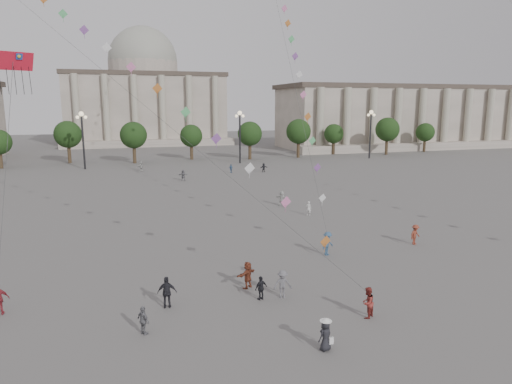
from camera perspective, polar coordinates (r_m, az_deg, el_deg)
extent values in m
plane|color=#52504E|center=(25.07, 6.24, -17.72)|extent=(360.00, 360.00, 0.00)
cube|color=gray|center=(142.49, 19.46, 8.73)|extent=(80.00, 22.00, 16.00)
cube|color=#453B33|center=(142.51, 19.68, 12.18)|extent=(81.60, 22.44, 1.20)
cube|color=gray|center=(132.60, 22.57, 5.36)|extent=(84.00, 4.00, 2.00)
cube|color=gray|center=(150.45, -13.66, 9.89)|extent=(46.00, 30.00, 20.00)
cube|color=#453B33|center=(150.68, -13.84, 13.92)|extent=(46.92, 30.60, 1.20)
cube|color=gray|center=(133.92, -13.05, 5.96)|extent=(48.30, 4.00, 2.00)
cylinder|color=gray|center=(150.80, -13.88, 14.64)|extent=(21.00, 21.00, 5.00)
sphere|color=gray|center=(150.99, -13.92, 15.59)|extent=(21.00, 21.00, 21.00)
cylinder|color=#3C2E1E|center=(100.96, -28.90, 3.77)|extent=(0.70, 0.70, 3.52)
sphere|color=black|center=(100.65, -29.09, 5.85)|extent=(5.12, 5.12, 5.12)
cylinder|color=#3C2E1E|center=(99.13, -22.10, 4.22)|extent=(0.70, 0.70, 3.52)
sphere|color=black|center=(98.82, -22.25, 6.34)|extent=(5.12, 5.12, 5.12)
cylinder|color=#3C2E1E|center=(98.75, -15.14, 4.62)|extent=(0.70, 0.70, 3.52)
sphere|color=black|center=(98.43, -15.24, 6.75)|extent=(5.12, 5.12, 5.12)
cylinder|color=#3C2E1E|center=(99.81, -8.22, 4.95)|extent=(0.70, 0.70, 3.52)
sphere|color=black|center=(99.50, -8.28, 7.06)|extent=(5.12, 5.12, 5.12)
cylinder|color=#3C2E1E|center=(102.28, -1.53, 5.20)|extent=(0.70, 0.70, 3.52)
sphere|color=black|center=(101.98, -1.55, 7.26)|extent=(5.12, 5.12, 5.12)
cylinder|color=#3C2E1E|center=(106.06, 4.76, 5.38)|extent=(0.70, 0.70, 3.52)
sphere|color=black|center=(105.77, 4.79, 7.36)|extent=(5.12, 5.12, 5.12)
cylinder|color=#3C2E1E|center=(111.01, 10.56, 5.48)|extent=(0.70, 0.70, 3.52)
sphere|color=black|center=(110.74, 10.62, 7.37)|extent=(5.12, 5.12, 5.12)
cylinder|color=#3C2E1E|center=(116.99, 15.81, 5.52)|extent=(0.70, 0.70, 3.52)
sphere|color=black|center=(116.73, 15.91, 7.32)|extent=(5.12, 5.12, 5.12)
cylinder|color=#3C2E1E|center=(123.85, 20.52, 5.52)|extent=(0.70, 0.70, 3.52)
sphere|color=black|center=(123.60, 20.64, 7.22)|extent=(5.12, 5.12, 5.12)
cylinder|color=#262628|center=(90.66, -20.79, 5.82)|extent=(0.36, 0.36, 10.00)
sphere|color=#FFE5B2|center=(90.40, -21.01, 9.10)|extent=(0.90, 0.90, 0.90)
sphere|color=#FFE5B2|center=(90.47, -21.43, 8.69)|extent=(0.60, 0.60, 0.60)
sphere|color=#FFE5B2|center=(90.37, -20.54, 8.75)|extent=(0.60, 0.60, 0.60)
cylinder|color=#262628|center=(93.53, -2.03, 6.66)|extent=(0.36, 0.36, 10.00)
sphere|color=#FFE5B2|center=(93.28, -2.05, 9.84)|extent=(0.90, 0.90, 0.90)
sphere|color=#FFE5B2|center=(93.12, -2.47, 9.47)|extent=(0.60, 0.60, 0.60)
sphere|color=#FFE5B2|center=(93.48, -1.63, 9.48)|extent=(0.60, 0.60, 0.60)
cylinder|color=#262628|center=(105.24, 14.09, 6.81)|extent=(0.36, 0.36, 10.00)
sphere|color=#FFE5B2|center=(105.02, 14.22, 9.64)|extent=(0.90, 0.90, 0.90)
sphere|color=#FFE5B2|center=(104.68, 13.87, 9.33)|extent=(0.60, 0.60, 0.60)
sphere|color=#FFE5B2|center=(105.39, 14.53, 9.31)|extent=(0.60, 0.60, 0.60)
imported|color=#3A5A83|center=(81.00, -3.15, 2.96)|extent=(0.96, 0.73, 1.52)
imported|color=#B7B8B3|center=(85.15, -14.20, 3.15)|extent=(1.48, 1.72, 1.87)
imported|color=#5E5D61|center=(29.19, 3.35, -11.42)|extent=(1.24, 0.82, 1.80)
imported|color=silver|center=(54.57, 3.23, -0.78)|extent=(1.57, 1.60, 1.84)
imported|color=brown|center=(41.95, 19.28, -5.05)|extent=(1.30, 1.03, 1.77)
imported|color=black|center=(81.61, 0.97, 3.07)|extent=(1.55, 0.75, 1.60)
imported|color=slate|center=(73.34, -9.10, 2.07)|extent=(1.64, 0.71, 1.71)
imported|color=silver|center=(50.11, 6.59, -2.04)|extent=(0.68, 0.67, 1.59)
imported|color=black|center=(28.29, -11.06, -12.21)|extent=(1.20, 0.65, 1.95)
imported|color=brown|center=(30.59, -1.06, -10.32)|extent=(1.70, 1.36, 1.81)
imported|color=slate|center=(25.64, -13.89, -15.32)|extent=(0.82, 0.99, 1.58)
imported|color=black|center=(28.93, 0.63, -11.91)|extent=(0.97, 0.67, 1.53)
imported|color=maroon|center=(27.40, 13.77, -13.27)|extent=(1.12, 1.07, 1.81)
imported|color=#335272|center=(37.31, 8.93, -6.38)|extent=(1.45, 1.23, 1.94)
imported|color=black|center=(23.79, 8.68, -17.29)|extent=(0.91, 0.76, 1.59)
cone|color=white|center=(23.41, 8.74, -15.51)|extent=(0.52, 0.52, 0.14)
cylinder|color=white|center=(23.44, 8.73, -15.64)|extent=(0.60, 0.60, 0.02)
cube|color=white|center=(23.89, 9.39, -17.86)|extent=(0.22, 0.10, 0.35)
cube|color=red|center=(30.69, -28.09, 14.26)|extent=(2.19, 1.49, 1.02)
cube|color=#167D1F|center=(30.74, -28.81, 14.66)|extent=(0.40, 0.33, 0.34)
cube|color=#1D459E|center=(30.61, -27.49, 14.79)|extent=(0.40, 0.33, 0.34)
sphere|color=gold|center=(30.70, -28.82, 14.66)|extent=(0.20, 0.20, 0.20)
sphere|color=gold|center=(30.57, -27.50, 14.80)|extent=(0.20, 0.20, 0.20)
cylinder|color=#3F3F3F|center=(29.90, -28.85, 1.93)|extent=(0.02, 0.02, 13.13)
cylinder|color=#3F3F3F|center=(46.28, -24.86, 18.70)|extent=(0.02, 0.02, 70.20)
cube|color=#BF6D2D|center=(27.35, 8.67, -6.12)|extent=(0.76, 0.25, 0.76)
cube|color=pink|center=(28.14, 3.76, -1.26)|extent=(0.76, 0.25, 0.76)
cube|color=white|center=(29.33, -0.80, 2.99)|extent=(0.76, 0.25, 0.76)
cube|color=#844D9A|center=(30.85, -4.98, 6.68)|extent=(0.76, 0.25, 0.76)
cube|color=#55B86E|center=(32.63, -8.79, 9.84)|extent=(0.76, 0.25, 0.76)
cube|color=#BF6D2D|center=(34.62, -12.24, 12.54)|extent=(0.76, 0.25, 0.76)
cube|color=pink|center=(36.79, -15.36, 14.84)|extent=(0.76, 0.25, 0.76)
cube|color=white|center=(39.10, -18.17, 16.78)|extent=(0.76, 0.25, 0.76)
cube|color=#844D9A|center=(41.52, -20.70, 18.43)|extent=(0.76, 0.25, 0.76)
cube|color=#55B86E|center=(44.03, -22.99, 19.83)|extent=(0.76, 0.25, 0.76)
cube|color=white|center=(37.94, 8.31, -0.74)|extent=(0.76, 0.25, 0.76)
cube|color=#844D9A|center=(39.07, 7.67, 3.06)|extent=(0.76, 0.25, 0.76)
cube|color=#55B86E|center=(40.37, 7.06, 6.39)|extent=(0.76, 0.25, 0.76)
cube|color=#BF6D2D|center=(41.81, 6.49, 9.35)|extent=(0.76, 0.25, 0.76)
cube|color=pink|center=(43.36, 5.94, 12.00)|extent=(0.76, 0.25, 0.76)
cube|color=white|center=(44.99, 5.42, 14.40)|extent=(0.76, 0.25, 0.76)
cube|color=#844D9A|center=(46.69, 4.92, 16.56)|extent=(0.76, 0.25, 0.76)
cube|color=#55B86E|center=(48.46, 4.45, 18.52)|extent=(0.76, 0.25, 0.76)
cube|color=#BF6D2D|center=(50.27, 4.00, 20.30)|extent=(0.76, 0.25, 0.76)
cube|color=pink|center=(52.12, 3.58, 21.92)|extent=(0.76, 0.25, 0.76)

